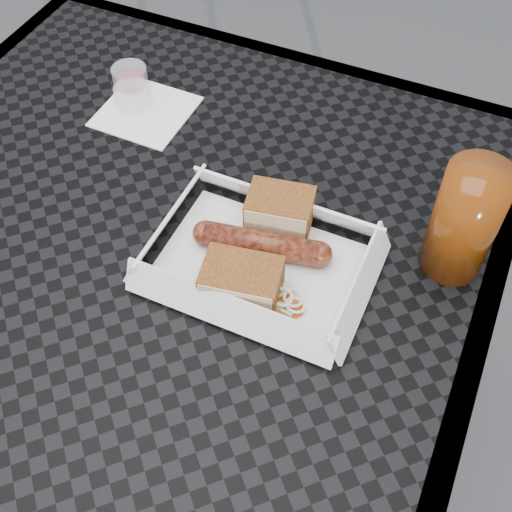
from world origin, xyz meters
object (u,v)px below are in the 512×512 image
Objects in this scene: food_tray at (260,265)px; drink_glass at (465,221)px; patio_table at (159,267)px; bratwurst at (262,244)px.

food_tray is 1.55× the size of drink_glass.
food_tray is at bearing -154.35° from drink_glass.
drink_glass is at bearing 16.22° from patio_table.
patio_table is at bearing -163.78° from drink_glass.
bratwurst reaches higher than food_tray.
patio_table is 3.64× the size of food_tray.
patio_table is 5.63× the size of drink_glass.
bratwurst is at bearing 8.38° from patio_table.
drink_glass is at bearing 25.65° from food_tray.
food_tray is 0.23m from drink_glass.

